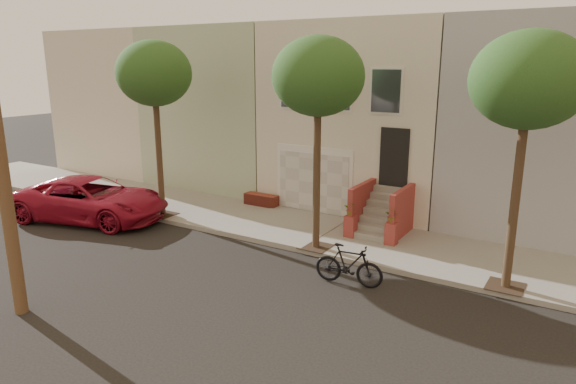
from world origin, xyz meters
The scene contains 8 objects.
ground centered at (0.00, 0.00, 0.00)m, with size 90.00×90.00×0.00m, color black.
sidewalk centered at (0.00, 5.35, 0.07)m, with size 40.00×3.70×0.15m, color gray.
house_row centered at (0.00, 11.19, 3.64)m, with size 33.10×11.70×7.00m.
tree_left centered at (-5.50, 3.90, 5.26)m, with size 2.70×2.57×6.30m.
tree_mid centered at (1.00, 3.90, 5.26)m, with size 2.70×2.57×6.30m.
tree_right centered at (6.50, 3.90, 5.26)m, with size 2.70×2.57×6.30m.
pickup_truck centered at (-7.59, 2.39, 0.79)m, with size 2.64×5.72×1.59m, color maroon.
motorcycle centered at (2.89, 2.22, 0.55)m, with size 0.52×1.83×1.10m, color black.
Camera 1 is at (8.09, -9.27, 5.74)m, focal length 32.01 mm.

